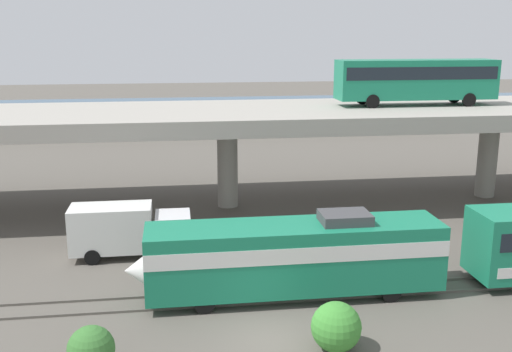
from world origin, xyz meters
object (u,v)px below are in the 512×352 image
parked_car_2 (276,109)px  parked_car_3 (376,106)px  train_locomotive (280,255)px  parked_car_0 (173,112)px  parked_car_1 (341,110)px  transit_bus_on_overpass (416,78)px  parked_car_4 (232,110)px  service_truck_west (127,229)px

parked_car_2 → parked_car_3: bearing=5.5°
train_locomotive → parked_car_0: 51.31m
parked_car_1 → parked_car_2: 8.65m
transit_bus_on_overpass → parked_car_3: 39.24m
train_locomotive → parked_car_4: train_locomotive is taller
service_truck_west → parked_car_1: bearing=60.2°
parked_car_2 → parked_car_4: size_ratio=1.02×
parked_car_2 → parked_car_3: size_ratio=1.04×
train_locomotive → parked_car_4: 51.88m
service_truck_west → train_locomotive: bearing=-40.2°
parked_car_4 → transit_bus_on_overpass: bearing=106.3°
train_locomotive → parked_car_2: bearing=-99.5°
parked_car_0 → parked_car_2: (13.77, 1.20, -0.00)m
transit_bus_on_overpass → parked_car_2: size_ratio=2.87×
transit_bus_on_overpass → parked_car_4: size_ratio=2.94×
transit_bus_on_overpass → parked_car_4: transit_bus_on_overpass is taller
transit_bus_on_overpass → train_locomotive: bearing=51.1°
service_truck_west → parked_car_2: 48.60m
service_truck_west → parked_car_1: parked_car_1 is taller
transit_bus_on_overpass → service_truck_west: transit_bus_on_overpass is taller
transit_bus_on_overpass → parked_car_3: bearing=-105.1°
transit_bus_on_overpass → parked_car_0: (-18.16, 34.74, -6.75)m
parked_car_3 → parked_car_4: size_ratio=0.98×
transit_bus_on_overpass → parked_car_0: transit_bus_on_overpass is taller
parked_car_1 → parked_car_3: 7.08m
parked_car_2 → transit_bus_on_overpass: bearing=-83.0°
train_locomotive → service_truck_west: 10.19m
service_truck_west → parked_car_2: bearing=70.1°
service_truck_west → parked_car_4: bearing=76.9°
transit_bus_on_overpass → parked_car_0: size_ratio=2.67×
service_truck_west → parked_car_0: bearing=86.4°
parked_car_1 → service_truck_west: bearing=60.2°
parked_car_3 → train_locomotive: bearing=66.6°
parked_car_3 → parked_car_4: bearing=5.2°
train_locomotive → parked_car_0: train_locomotive is taller
parked_car_0 → parked_car_1: size_ratio=1.11×
train_locomotive → transit_bus_on_overpass: bearing=-128.9°
service_truck_west → parked_car_3: bearing=56.6°
transit_bus_on_overpass → parked_car_1: transit_bus_on_overpass is taller
train_locomotive → service_truck_west: size_ratio=2.26×
parked_car_0 → parked_car_1: bearing=177.4°
parked_car_1 → parked_car_2: bearing=-14.8°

